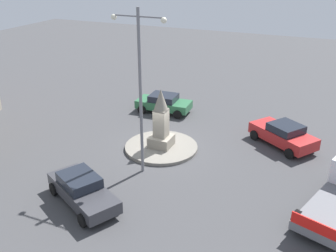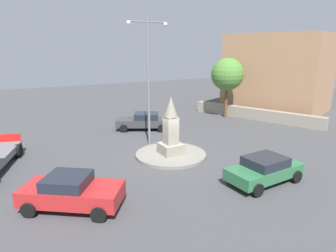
{
  "view_description": "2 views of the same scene",
  "coord_description": "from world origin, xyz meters",
  "px_view_note": "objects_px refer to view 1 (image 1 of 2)",
  "views": [
    {
      "loc": [
        -8.67,
        18.93,
        10.84
      ],
      "look_at": [
        -0.42,
        -0.07,
        1.56
      ],
      "focal_mm": 40.81,
      "sensor_mm": 36.0,
      "label": 1
    },
    {
      "loc": [
        -8.56,
        -15.28,
        6.63
      ],
      "look_at": [
        -0.38,
        -0.33,
        2.11
      ],
      "focal_mm": 31.38,
      "sensor_mm": 36.0,
      "label": 2
    }
  ],
  "objects_px": {
    "streetlamp": "(140,81)",
    "car_dark_grey_passing": "(82,189)",
    "car_red_waiting": "(283,134)",
    "car_green_parked_left": "(164,103)",
    "monument": "(161,123)"
  },
  "relations": [
    {
      "from": "streetlamp",
      "to": "car_green_parked_left",
      "type": "xyz_separation_m",
      "value": [
        2.48,
        -8.38,
        -4.45
      ]
    },
    {
      "from": "streetlamp",
      "to": "car_green_parked_left",
      "type": "distance_m",
      "value": 9.8
    },
    {
      "from": "monument",
      "to": "car_green_parked_left",
      "type": "relative_size",
      "value": 0.89
    },
    {
      "from": "car_green_parked_left",
      "to": "streetlamp",
      "type": "bearing_deg",
      "value": 106.49
    },
    {
      "from": "monument",
      "to": "car_red_waiting",
      "type": "height_order",
      "value": "monument"
    },
    {
      "from": "streetlamp",
      "to": "car_dark_grey_passing",
      "type": "relative_size",
      "value": 1.86
    },
    {
      "from": "streetlamp",
      "to": "car_dark_grey_passing",
      "type": "xyz_separation_m",
      "value": [
        1.29,
        3.77,
        -4.44
      ]
    },
    {
      "from": "streetlamp",
      "to": "car_red_waiting",
      "type": "height_order",
      "value": "streetlamp"
    },
    {
      "from": "car_red_waiting",
      "to": "car_green_parked_left",
      "type": "xyz_separation_m",
      "value": [
        9.05,
        -2.17,
        -0.04
      ]
    },
    {
      "from": "streetlamp",
      "to": "car_red_waiting",
      "type": "xyz_separation_m",
      "value": [
        -6.57,
        -6.21,
        -4.41
      ]
    },
    {
      "from": "car_dark_grey_passing",
      "to": "car_green_parked_left",
      "type": "bearing_deg",
      "value": -84.38
    },
    {
      "from": "streetlamp",
      "to": "car_green_parked_left",
      "type": "bearing_deg",
      "value": -73.51
    },
    {
      "from": "monument",
      "to": "car_red_waiting",
      "type": "distance_m",
      "value": 7.6
    },
    {
      "from": "car_green_parked_left",
      "to": "car_red_waiting",
      "type": "bearing_deg",
      "value": 166.53
    },
    {
      "from": "car_dark_grey_passing",
      "to": "car_green_parked_left",
      "type": "xyz_separation_m",
      "value": [
        1.19,
        -12.15,
        -0.01
      ]
    }
  ]
}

